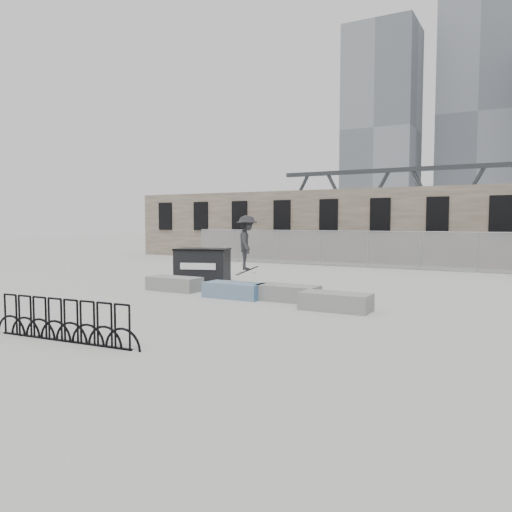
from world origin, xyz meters
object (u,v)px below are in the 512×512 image
(planter_center_right, at_px, (288,292))
(planter_far_left, at_px, (175,283))
(planter_offset, at_px, (336,301))
(skateboarder, at_px, (247,243))
(planter_center_left, at_px, (234,290))
(dumpster, at_px, (202,265))
(bike_rack, at_px, (63,321))

(planter_center_right, bearing_deg, planter_far_left, 178.51)
(planter_offset, bearing_deg, skateboarder, 162.64)
(planter_center_left, bearing_deg, planter_center_right, 8.71)
(planter_far_left, bearing_deg, planter_center_right, -1.49)
(planter_center_right, distance_m, dumpster, 5.75)
(planter_far_left, distance_m, dumpster, 2.57)
(planter_center_right, distance_m, bike_rack, 7.40)
(dumpster, height_order, skateboarder, skateboarder)
(dumpster, relative_size, bike_rack, 0.61)
(planter_far_left, bearing_deg, skateboarder, 1.85)
(planter_offset, relative_size, bike_rack, 0.50)
(planter_center_right, distance_m, planter_offset, 2.12)
(planter_center_right, bearing_deg, dumpster, 153.03)
(planter_far_left, bearing_deg, bike_rack, -69.14)
(planter_offset, relative_size, dumpster, 0.81)
(planter_far_left, height_order, planter_center_right, same)
(planter_center_right, bearing_deg, planter_offset, -24.87)
(planter_center_left, height_order, bike_rack, bike_rack)
(planter_center_left, height_order, dumpster, dumpster)
(dumpster, bearing_deg, planter_center_right, -45.29)
(planter_center_right, xyz_separation_m, bike_rack, (-1.85, -7.16, 0.16))
(planter_far_left, xyz_separation_m, dumpster, (-0.49, 2.48, 0.44))
(planter_center_right, xyz_separation_m, skateboarder, (-1.62, 0.22, 1.54))
(dumpster, xyz_separation_m, bike_rack, (3.27, -9.77, -0.28))
(planter_center_right, relative_size, dumpster, 0.81)
(planter_center_right, relative_size, planter_offset, 1.00)
(planter_far_left, relative_size, planter_center_right, 1.00)
(planter_center_left, distance_m, planter_offset, 3.80)
(planter_center_right, distance_m, skateboarder, 2.25)
(planter_center_left, relative_size, planter_offset, 1.00)
(planter_center_right, height_order, bike_rack, bike_rack)
(bike_rack, xyz_separation_m, skateboarder, (0.22, 7.38, 1.38))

